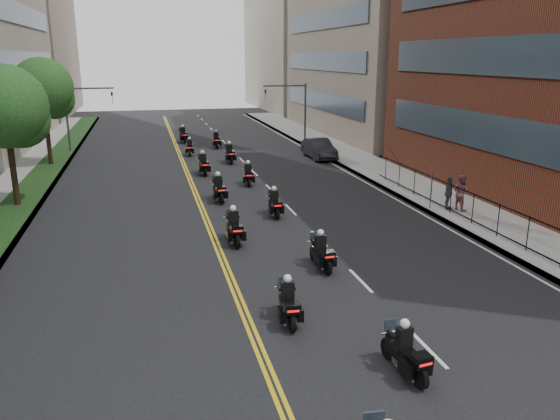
{
  "coord_description": "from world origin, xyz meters",
  "views": [
    {
      "loc": [
        -4.2,
        -7.42,
        8.0
      ],
      "look_at": [
        1.21,
        14.39,
        1.65
      ],
      "focal_mm": 35.0,
      "sensor_mm": 36.0,
      "label": 1
    }
  ],
  "objects_px": {
    "motorcycle_1": "(406,354)",
    "motorcycle_2": "(288,304)",
    "motorcycle_3": "(321,253)",
    "pedestrian_c": "(449,193)",
    "motorcycle_11": "(216,141)",
    "motorcycle_5": "(274,204)",
    "parked_sedan": "(319,149)",
    "motorcycle_6": "(219,190)",
    "motorcycle_7": "(248,175)",
    "motorcycle_12": "(183,136)",
    "motorcycle_9": "(230,154)",
    "motorcycle_10": "(190,148)",
    "pedestrian_b": "(461,193)",
    "motorcycle_8": "(203,165)",
    "motorcycle_4": "(234,228)"
  },
  "relations": [
    {
      "from": "motorcycle_4",
      "to": "motorcycle_10",
      "type": "bearing_deg",
      "value": 89.38
    },
    {
      "from": "motorcycle_7",
      "to": "parked_sedan",
      "type": "distance_m",
      "value": 10.76
    },
    {
      "from": "pedestrian_b",
      "to": "motorcycle_12",
      "type": "bearing_deg",
      "value": 5.95
    },
    {
      "from": "motorcycle_1",
      "to": "motorcycle_10",
      "type": "distance_m",
      "value": 34.41
    },
    {
      "from": "motorcycle_4",
      "to": "motorcycle_10",
      "type": "height_order",
      "value": "motorcycle_4"
    },
    {
      "from": "motorcycle_7",
      "to": "motorcycle_8",
      "type": "bearing_deg",
      "value": 129.05
    },
    {
      "from": "motorcycle_7",
      "to": "pedestrian_b",
      "type": "height_order",
      "value": "pedestrian_b"
    },
    {
      "from": "parked_sedan",
      "to": "pedestrian_c",
      "type": "xyz_separation_m",
      "value": [
        1.8,
        -16.72,
        0.25
      ]
    },
    {
      "from": "motorcycle_8",
      "to": "motorcycle_1",
      "type": "bearing_deg",
      "value": -88.5
    },
    {
      "from": "motorcycle_12",
      "to": "motorcycle_1",
      "type": "bearing_deg",
      "value": -93.36
    },
    {
      "from": "motorcycle_2",
      "to": "parked_sedan",
      "type": "distance_m",
      "value": 28.45
    },
    {
      "from": "parked_sedan",
      "to": "pedestrian_b",
      "type": "distance_m",
      "value": 17.16
    },
    {
      "from": "motorcycle_1",
      "to": "motorcycle_10",
      "type": "relative_size",
      "value": 0.99
    },
    {
      "from": "motorcycle_11",
      "to": "motorcycle_2",
      "type": "bearing_deg",
      "value": -90.86
    },
    {
      "from": "parked_sedan",
      "to": "pedestrian_b",
      "type": "xyz_separation_m",
      "value": [
        2.36,
        -16.99,
        0.3
      ]
    },
    {
      "from": "motorcycle_2",
      "to": "motorcycle_7",
      "type": "relative_size",
      "value": 0.97
    },
    {
      "from": "motorcycle_8",
      "to": "motorcycle_7",
      "type": "bearing_deg",
      "value": -61.02
    },
    {
      "from": "motorcycle_1",
      "to": "pedestrian_c",
      "type": "bearing_deg",
      "value": 48.66
    },
    {
      "from": "motorcycle_1",
      "to": "motorcycle_12",
      "type": "height_order",
      "value": "motorcycle_12"
    },
    {
      "from": "motorcycle_8",
      "to": "motorcycle_11",
      "type": "distance_m",
      "value": 11.56
    },
    {
      "from": "motorcycle_2",
      "to": "pedestrian_c",
      "type": "bearing_deg",
      "value": 45.76
    },
    {
      "from": "motorcycle_3",
      "to": "pedestrian_b",
      "type": "distance_m",
      "value": 11.21
    },
    {
      "from": "motorcycle_3",
      "to": "motorcycle_2",
      "type": "bearing_deg",
      "value": -124.26
    },
    {
      "from": "motorcycle_4",
      "to": "motorcycle_5",
      "type": "relative_size",
      "value": 1.09
    },
    {
      "from": "motorcycle_7",
      "to": "motorcycle_12",
      "type": "height_order",
      "value": "motorcycle_12"
    },
    {
      "from": "parked_sedan",
      "to": "motorcycle_11",
      "type": "bearing_deg",
      "value": 134.42
    },
    {
      "from": "motorcycle_1",
      "to": "parked_sedan",
      "type": "distance_m",
      "value": 31.23
    },
    {
      "from": "motorcycle_11",
      "to": "motorcycle_12",
      "type": "height_order",
      "value": "motorcycle_12"
    },
    {
      "from": "motorcycle_9",
      "to": "motorcycle_10",
      "type": "distance_m",
      "value": 4.96
    },
    {
      "from": "motorcycle_3",
      "to": "pedestrian_c",
      "type": "distance_m",
      "value": 10.88
    },
    {
      "from": "motorcycle_6",
      "to": "motorcycle_1",
      "type": "bearing_deg",
      "value": -86.37
    },
    {
      "from": "pedestrian_b",
      "to": "parked_sedan",
      "type": "bearing_deg",
      "value": -9.96
    },
    {
      "from": "motorcycle_6",
      "to": "motorcycle_10",
      "type": "bearing_deg",
      "value": 87.79
    },
    {
      "from": "motorcycle_6",
      "to": "motorcycle_2",
      "type": "bearing_deg",
      "value": -92.99
    },
    {
      "from": "motorcycle_12",
      "to": "parked_sedan",
      "type": "xyz_separation_m",
      "value": [
        10.05,
        -11.14,
        0.12
      ]
    },
    {
      "from": "motorcycle_8",
      "to": "pedestrian_b",
      "type": "height_order",
      "value": "pedestrian_b"
    },
    {
      "from": "motorcycle_4",
      "to": "motorcycle_9",
      "type": "xyz_separation_m",
      "value": [
        2.73,
        18.8,
        -0.0
      ]
    },
    {
      "from": "motorcycle_6",
      "to": "motorcycle_9",
      "type": "xyz_separation_m",
      "value": [
        2.41,
        11.39,
        -0.0
      ]
    },
    {
      "from": "motorcycle_1",
      "to": "motorcycle_2",
      "type": "height_order",
      "value": "motorcycle_2"
    },
    {
      "from": "motorcycle_3",
      "to": "pedestrian_c",
      "type": "height_order",
      "value": "pedestrian_c"
    },
    {
      "from": "parked_sedan",
      "to": "motorcycle_2",
      "type": "bearing_deg",
      "value": -110.68
    },
    {
      "from": "motorcycle_3",
      "to": "motorcycle_6",
      "type": "relative_size",
      "value": 0.92
    },
    {
      "from": "motorcycle_2",
      "to": "motorcycle_10",
      "type": "bearing_deg",
      "value": 95.2
    },
    {
      "from": "motorcycle_6",
      "to": "motorcycle_10",
      "type": "height_order",
      "value": "motorcycle_6"
    },
    {
      "from": "motorcycle_5",
      "to": "parked_sedan",
      "type": "bearing_deg",
      "value": 66.25
    },
    {
      "from": "motorcycle_1",
      "to": "motorcycle_2",
      "type": "distance_m",
      "value": 4.19
    },
    {
      "from": "motorcycle_6",
      "to": "motorcycle_5",
      "type": "bearing_deg",
      "value": -60.38
    },
    {
      "from": "motorcycle_3",
      "to": "pedestrian_b",
      "type": "height_order",
      "value": "pedestrian_b"
    },
    {
      "from": "motorcycle_5",
      "to": "motorcycle_2",
      "type": "bearing_deg",
      "value": -99.41
    },
    {
      "from": "motorcycle_6",
      "to": "motorcycle_11",
      "type": "xyz_separation_m",
      "value": [
        2.37,
        18.84,
        -0.02
      ]
    }
  ]
}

